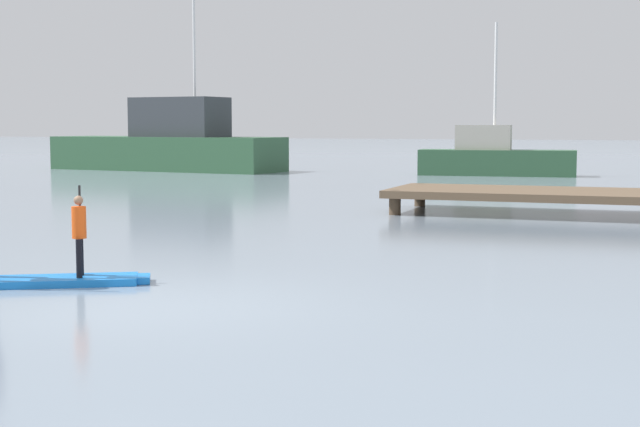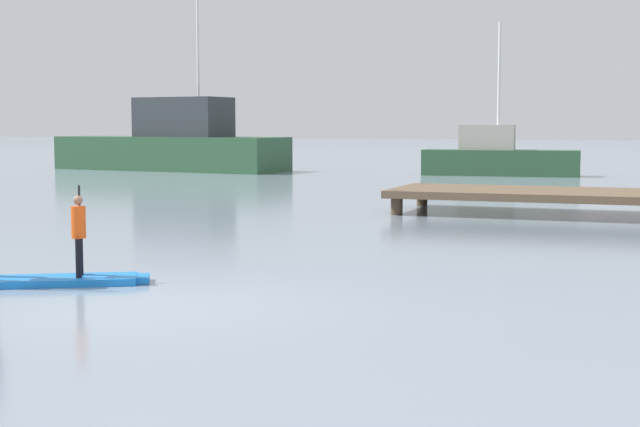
# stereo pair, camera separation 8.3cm
# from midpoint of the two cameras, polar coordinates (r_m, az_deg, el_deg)

# --- Properties ---
(ground_plane) EXTENTS (240.00, 240.00, 0.00)m
(ground_plane) POSITION_cam_midpoint_polar(r_m,az_deg,el_deg) (11.54, -10.23, -5.36)
(ground_plane) COLOR gray
(paddleboard_near) EXTENTS (3.34, 2.16, 0.10)m
(paddleboard_near) POSITION_cam_midpoint_polar(r_m,az_deg,el_deg) (13.21, -17.80, -3.95)
(paddleboard_near) COLOR blue
(paddleboard_near) RESTS_ON ground
(paddler_child_solo) EXTENTS (0.26, 0.35, 1.22)m
(paddler_child_solo) POSITION_cam_midpoint_polar(r_m,az_deg,el_deg) (13.02, -14.21, -1.04)
(paddler_child_solo) COLOR black
(paddler_child_solo) RESTS_ON paddleboard_near
(fishing_boat_white_large) EXTENTS (11.54, 4.48, 8.98)m
(fishing_boat_white_large) POSITION_cam_midpoint_polar(r_m,az_deg,el_deg) (44.17, -8.81, 4.13)
(fishing_boat_white_large) COLOR #2D5638
(fishing_boat_white_large) RESTS_ON ground
(fishing_boat_green_midground) EXTENTS (6.51, 2.05, 6.30)m
(fishing_boat_green_midground) POSITION_cam_midpoint_polar(r_m,az_deg,el_deg) (39.84, 10.76, 3.37)
(fishing_boat_green_midground) COLOR #2D5638
(fishing_boat_green_midground) RESTS_ON ground
(floating_dock) EXTENTS (9.72, 3.09, 0.58)m
(floating_dock) POSITION_cam_midpoint_polar(r_m,az_deg,el_deg) (22.84, 16.72, 1.04)
(floating_dock) COLOR brown
(floating_dock) RESTS_ON ground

